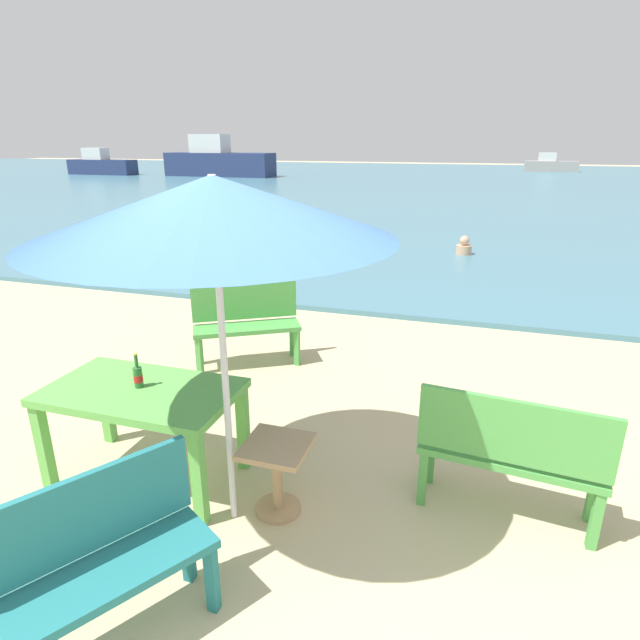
% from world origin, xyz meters
% --- Properties ---
extents(ground_plane, '(120.00, 120.00, 0.00)m').
position_xyz_m(ground_plane, '(0.00, 0.00, 0.00)').
color(ground_plane, '#C6B287').
extents(sea_water, '(120.00, 50.00, 0.08)m').
position_xyz_m(sea_water, '(0.00, 30.00, 0.04)').
color(sea_water, teal).
rests_on(sea_water, ground_plane).
extents(picnic_table_green, '(1.40, 0.80, 0.76)m').
position_xyz_m(picnic_table_green, '(-1.33, 0.72, 0.65)').
color(picnic_table_green, '#60B24C').
rests_on(picnic_table_green, ground_plane).
extents(beer_bottle_amber, '(0.07, 0.07, 0.26)m').
position_xyz_m(beer_bottle_amber, '(-1.35, 0.74, 0.85)').
color(beer_bottle_amber, '#2D662D').
rests_on(beer_bottle_amber, picnic_table_green).
extents(patio_umbrella, '(2.10, 2.10, 2.30)m').
position_xyz_m(patio_umbrella, '(-0.51, 0.50, 2.12)').
color(patio_umbrella, silver).
rests_on(patio_umbrella, ground_plane).
extents(side_table_wood, '(0.44, 0.44, 0.54)m').
position_xyz_m(side_table_wood, '(-0.24, 0.65, 0.35)').
color(side_table_wood, tan).
rests_on(side_table_wood, ground_plane).
extents(bench_teal_center, '(0.93, 1.21, 0.95)m').
position_xyz_m(bench_teal_center, '(-0.75, -0.58, 0.54)').
color(bench_teal_center, '#237275').
rests_on(bench_teal_center, ground_plane).
extents(bench_green_left, '(1.22, 0.92, 0.95)m').
position_xyz_m(bench_green_left, '(-1.54, 2.96, 0.54)').
color(bench_green_left, '#4C9E47').
rests_on(bench_green_left, ground_plane).
extents(bench_green_right, '(1.23, 0.48, 0.95)m').
position_xyz_m(bench_green_right, '(1.27, 1.04, 0.54)').
color(bench_green_right, '#4C9E47').
rests_on(bench_green_right, ground_plane).
extents(swimmer_person, '(0.34, 0.34, 0.41)m').
position_xyz_m(swimmer_person, '(0.61, 9.60, 0.24)').
color(swimmer_person, tan).
rests_on(swimmer_person, sea_water).
extents(boat_sailboat, '(3.92, 1.07, 1.42)m').
position_xyz_m(boat_sailboat, '(5.62, 43.81, 0.59)').
color(boat_sailboat, gray).
rests_on(boat_sailboat, sea_water).
extents(boat_fishing_trawler, '(7.54, 2.06, 2.74)m').
position_xyz_m(boat_fishing_trawler, '(-16.82, 31.31, 1.07)').
color(boat_fishing_trawler, navy).
rests_on(boat_fishing_trawler, sea_water).
extents(boat_cargo_ship, '(5.04, 1.38, 1.83)m').
position_xyz_m(boat_cargo_ship, '(-25.78, 30.42, 0.74)').
color(boat_cargo_ship, navy).
rests_on(boat_cargo_ship, sea_water).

